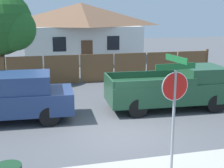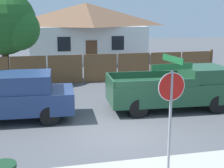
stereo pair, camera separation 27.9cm
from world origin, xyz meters
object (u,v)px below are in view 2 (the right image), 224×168
object	(u,v)px
orange_pickup	(176,88)
stop_sign	(171,96)
house	(86,31)
oak_tree	(6,24)
red_suv	(9,95)

from	to	relation	value
orange_pickup	stop_sign	size ratio (longest dim) A/B	1.79
house	orange_pickup	bearing A→B (deg)	-83.19
house	stop_sign	xyz separation A→B (m)	(-0.76, -20.08, -0.46)
oak_tree	orange_pickup	size ratio (longest dim) A/B	0.99
house	red_suv	size ratio (longest dim) A/B	2.07
stop_sign	orange_pickup	bearing A→B (deg)	59.07
house	orange_pickup	world-z (taller)	house
orange_pickup	oak_tree	bearing A→B (deg)	140.23
red_suv	orange_pickup	bearing A→B (deg)	2.84
oak_tree	orange_pickup	xyz separation A→B (m)	(7.47, -6.90, -2.57)
house	oak_tree	size ratio (longest dim) A/B	1.86
house	oak_tree	bearing A→B (deg)	-125.78
house	red_suv	bearing A→B (deg)	-108.92
stop_sign	red_suv	bearing A→B (deg)	123.97
oak_tree	red_suv	distance (m)	7.35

